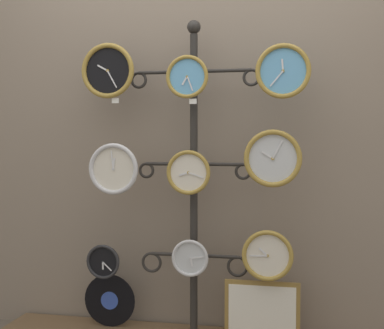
{
  "coord_description": "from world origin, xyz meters",
  "views": [
    {
      "loc": [
        0.6,
        -2.5,
        1.14
      ],
      "look_at": [
        0.0,
        0.36,
        1.01
      ],
      "focal_mm": 50.0,
      "sensor_mm": 36.0,
      "label": 1
    }
  ],
  "objects_px": {
    "display_stand": "(194,230)",
    "clock_top_right": "(283,71)",
    "clock_middle_left": "(114,169)",
    "clock_middle_right": "(273,158)",
    "clock_top_left": "(108,71)",
    "clock_bottom_right": "(268,256)",
    "clock_middle_center": "(189,172)",
    "clock_top_center": "(187,77)",
    "clock_bottom_center": "(191,258)",
    "vinyl_record": "(110,300)",
    "picture_frame": "(262,312)",
    "clock_bottom_left": "(103,262)"
  },
  "relations": [
    {
      "from": "clock_top_right",
      "to": "vinyl_record",
      "type": "height_order",
      "value": "clock_top_right"
    },
    {
      "from": "vinyl_record",
      "to": "picture_frame",
      "type": "xyz_separation_m",
      "value": [
        0.88,
        -0.07,
        0.01
      ]
    },
    {
      "from": "display_stand",
      "to": "clock_top_right",
      "type": "height_order",
      "value": "display_stand"
    },
    {
      "from": "clock_top_left",
      "to": "picture_frame",
      "type": "height_order",
      "value": "clock_top_left"
    },
    {
      "from": "vinyl_record",
      "to": "picture_frame",
      "type": "relative_size",
      "value": 0.76
    },
    {
      "from": "clock_top_center",
      "to": "clock_bottom_left",
      "type": "relative_size",
      "value": 1.19
    },
    {
      "from": "clock_top_left",
      "to": "display_stand",
      "type": "bearing_deg",
      "value": 10.2
    },
    {
      "from": "display_stand",
      "to": "clock_top_right",
      "type": "bearing_deg",
      "value": -11.32
    },
    {
      "from": "picture_frame",
      "to": "clock_middle_center",
      "type": "bearing_deg",
      "value": -179.3
    },
    {
      "from": "clock_top_left",
      "to": "clock_middle_left",
      "type": "bearing_deg",
      "value": -38.43
    },
    {
      "from": "clock_middle_left",
      "to": "clock_middle_right",
      "type": "relative_size",
      "value": 0.95
    },
    {
      "from": "clock_top_left",
      "to": "clock_middle_left",
      "type": "distance_m",
      "value": 0.55
    },
    {
      "from": "display_stand",
      "to": "clock_top_center",
      "type": "xyz_separation_m",
      "value": [
        -0.02,
        -0.09,
        0.84
      ]
    },
    {
      "from": "clock_top_center",
      "to": "clock_middle_right",
      "type": "height_order",
      "value": "clock_top_center"
    },
    {
      "from": "clock_middle_right",
      "to": "clock_middle_center",
      "type": "bearing_deg",
      "value": 175.53
    },
    {
      "from": "clock_middle_center",
      "to": "picture_frame",
      "type": "height_order",
      "value": "clock_middle_center"
    },
    {
      "from": "clock_top_center",
      "to": "clock_bottom_right",
      "type": "bearing_deg",
      "value": -2.52
    },
    {
      "from": "clock_top_center",
      "to": "clock_bottom_left",
      "type": "distance_m",
      "value": 1.13
    },
    {
      "from": "clock_middle_center",
      "to": "clock_bottom_center",
      "type": "bearing_deg",
      "value": -47.96
    },
    {
      "from": "clock_top_left",
      "to": "clock_top_right",
      "type": "bearing_deg",
      "value": -0.82
    },
    {
      "from": "clock_middle_right",
      "to": "picture_frame",
      "type": "bearing_deg",
      "value": 143.11
    },
    {
      "from": "clock_bottom_center",
      "to": "clock_top_left",
      "type": "bearing_deg",
      "value": 178.33
    },
    {
      "from": "clock_top_left",
      "to": "clock_bottom_center",
      "type": "relative_size",
      "value": 1.51
    },
    {
      "from": "clock_middle_right",
      "to": "clock_bottom_left",
      "type": "xyz_separation_m",
      "value": [
        -0.94,
        0.01,
        -0.59
      ]
    },
    {
      "from": "display_stand",
      "to": "clock_bottom_left",
      "type": "xyz_separation_m",
      "value": [
        -0.5,
        -0.1,
        -0.18
      ]
    },
    {
      "from": "clock_middle_left",
      "to": "clock_middle_center",
      "type": "relative_size",
      "value": 1.17
    },
    {
      "from": "clock_middle_center",
      "to": "clock_bottom_right",
      "type": "relative_size",
      "value": 0.9
    },
    {
      "from": "clock_top_center",
      "to": "clock_middle_center",
      "type": "xyz_separation_m",
      "value": [
        0.0,
        0.01,
        -0.51
      ]
    },
    {
      "from": "clock_bottom_left",
      "to": "picture_frame",
      "type": "xyz_separation_m",
      "value": [
        0.88,
        0.03,
        -0.24
      ]
    },
    {
      "from": "clock_middle_center",
      "to": "clock_bottom_center",
      "type": "distance_m",
      "value": 0.46
    },
    {
      "from": "display_stand",
      "to": "clock_top_left",
      "type": "height_order",
      "value": "display_stand"
    },
    {
      "from": "clock_middle_left",
      "to": "clock_bottom_center",
      "type": "xyz_separation_m",
      "value": [
        0.43,
        0.02,
        -0.48
      ]
    },
    {
      "from": "clock_bottom_right",
      "to": "picture_frame",
      "type": "height_order",
      "value": "clock_bottom_right"
    },
    {
      "from": "clock_middle_center",
      "to": "clock_middle_right",
      "type": "height_order",
      "value": "clock_middle_right"
    },
    {
      "from": "clock_middle_left",
      "to": "vinyl_record",
      "type": "xyz_separation_m",
      "value": [
        -0.07,
        0.11,
        -0.77
      ]
    },
    {
      "from": "clock_top_left",
      "to": "clock_bottom_left",
      "type": "relative_size",
      "value": 1.57
    },
    {
      "from": "clock_bottom_right",
      "to": "clock_top_right",
      "type": "bearing_deg",
      "value": 9.91
    },
    {
      "from": "clock_top_right",
      "to": "clock_middle_right",
      "type": "bearing_deg",
      "value": -161.43
    },
    {
      "from": "clock_top_left",
      "to": "clock_bottom_right",
      "type": "xyz_separation_m",
      "value": [
        0.89,
        -0.03,
        -0.99
      ]
    },
    {
      "from": "clock_top_left",
      "to": "clock_top_center",
      "type": "xyz_separation_m",
      "value": [
        0.45,
        -0.01,
        -0.04
      ]
    },
    {
      "from": "clock_top_right",
      "to": "clock_middle_right",
      "type": "xyz_separation_m",
      "value": [
        -0.05,
        -0.02,
        -0.45
      ]
    },
    {
      "from": "clock_top_center",
      "to": "clock_bottom_left",
      "type": "bearing_deg",
      "value": -178.56
    },
    {
      "from": "clock_bottom_left",
      "to": "clock_bottom_center",
      "type": "relative_size",
      "value": 0.96
    },
    {
      "from": "clock_top_right",
      "to": "clock_bottom_center",
      "type": "relative_size",
      "value": 1.41
    },
    {
      "from": "clock_top_right",
      "to": "clock_bottom_center",
      "type": "distance_m",
      "value": 1.11
    },
    {
      "from": "clock_middle_left",
      "to": "picture_frame",
      "type": "height_order",
      "value": "clock_middle_left"
    },
    {
      "from": "clock_middle_left",
      "to": "clock_middle_right",
      "type": "distance_m",
      "value": 0.87
    },
    {
      "from": "clock_top_left",
      "to": "clock_top_center",
      "type": "relative_size",
      "value": 1.32
    },
    {
      "from": "clock_middle_center",
      "to": "clock_bottom_right",
      "type": "bearing_deg",
      "value": -4.23
    },
    {
      "from": "clock_top_center",
      "to": "clock_middle_right",
      "type": "relative_size",
      "value": 0.77
    }
  ]
}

